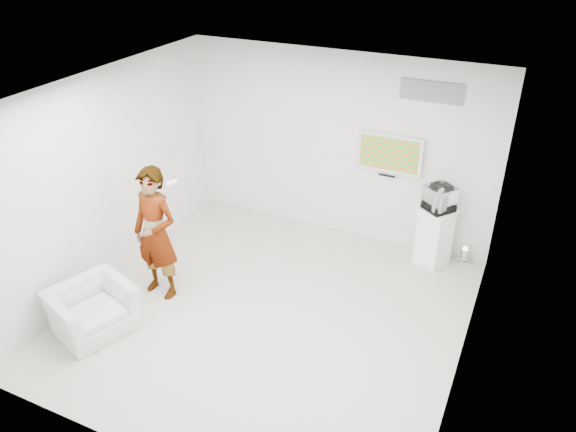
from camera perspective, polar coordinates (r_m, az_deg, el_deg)
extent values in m
cube|color=beige|center=(7.69, -2.05, -9.78)|extent=(5.00, 5.00, 0.01)
cube|color=#2D2D2F|center=(6.27, -2.53, 12.06)|extent=(5.00, 5.00, 0.01)
cube|color=silver|center=(8.94, 5.09, 7.06)|extent=(5.00, 0.01, 3.00)
cube|color=silver|center=(5.17, -15.28, -12.23)|extent=(5.00, 0.01, 3.00)
cube|color=silver|center=(8.20, -18.06, 3.60)|extent=(0.01, 5.00, 3.00)
cube|color=silver|center=(6.27, 18.60, -4.67)|extent=(0.01, 5.00, 3.00)
cube|color=silver|center=(8.64, 10.30, 6.28)|extent=(1.00, 0.08, 0.60)
cube|color=slate|center=(8.25, 14.39, 12.14)|extent=(0.90, 0.02, 0.30)
imported|color=silver|center=(7.75, -13.29, -1.78)|extent=(0.73, 0.52, 1.91)
imported|color=silver|center=(7.67, -19.30, -8.92)|extent=(1.12, 1.19, 0.62)
cube|color=white|center=(8.71, 14.62, -2.05)|extent=(0.60, 0.60, 0.93)
cylinder|color=white|center=(8.99, 17.45, -3.85)|extent=(0.22, 0.22, 0.29)
cube|color=white|center=(8.40, 15.16, 1.75)|extent=(0.52, 0.52, 0.37)
cube|color=white|center=(8.43, 15.10, 1.33)|extent=(0.07, 0.17, 0.23)
cube|color=white|center=(7.34, -11.72, 3.36)|extent=(0.09, 0.15, 0.04)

